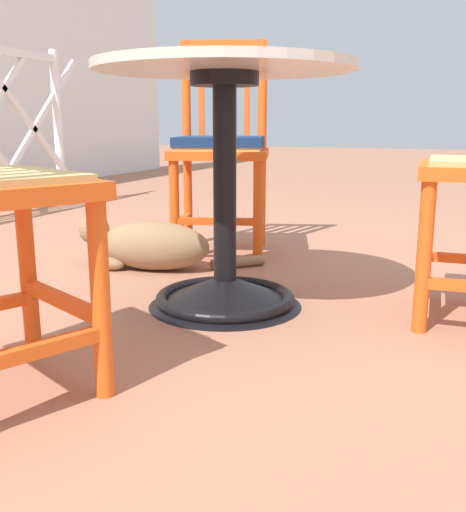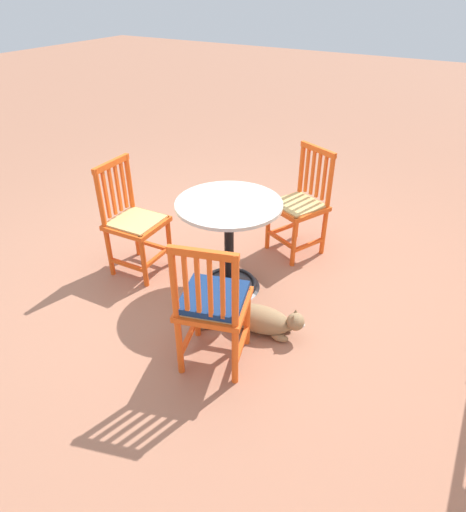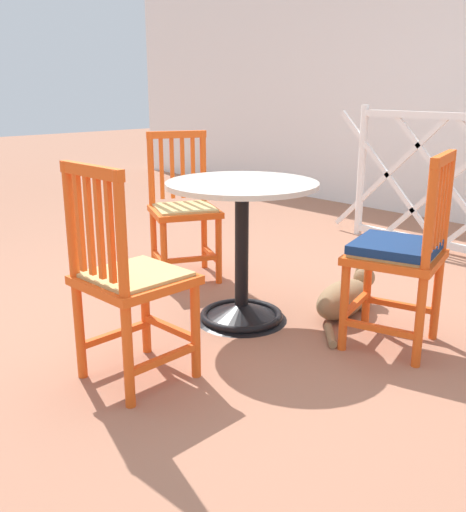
% 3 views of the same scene
% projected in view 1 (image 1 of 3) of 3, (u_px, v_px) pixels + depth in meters
% --- Properties ---
extents(ground_plane, '(24.00, 24.00, 0.00)m').
position_uv_depth(ground_plane, '(268.00, 317.00, 1.74)').
color(ground_plane, '#A36B51').
extents(cafe_table, '(0.76, 0.76, 0.73)m').
position_uv_depth(cafe_table, '(225.00, 216.00, 1.78)').
color(cafe_table, black).
rests_on(cafe_table, ground_plane).
extents(orange_chair_near_fence, '(0.50, 0.50, 0.91)m').
position_uv_depth(orange_chair_near_fence, '(221.00, 150.00, 2.51)').
color(orange_chair_near_fence, '#EA5619').
rests_on(orange_chair_near_fence, ground_plane).
extents(tabby_cat, '(0.38, 0.70, 0.23)m').
position_uv_depth(tabby_cat, '(145.00, 245.00, 2.29)').
color(tabby_cat, '#8E704C').
rests_on(tabby_cat, ground_plane).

